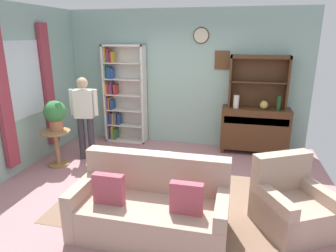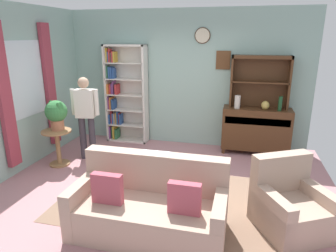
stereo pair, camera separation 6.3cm
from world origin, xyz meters
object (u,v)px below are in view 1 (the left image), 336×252
Objects in this scene: bookshelf at (122,96)px; bottle_wine at (279,103)px; sideboard_hutch at (259,74)px; book_stack at (166,164)px; sideboard at (255,128)px; plant_stand at (57,144)px; vase_tall at (236,102)px; potted_plant_large at (55,113)px; couch_floral at (151,208)px; coffee_table at (164,172)px; vase_round at (264,105)px; person_reading at (85,113)px; armchair_floral at (291,206)px.

bookshelf is 3.21m from bottle_wine.
sideboard_hutch is 2.71m from book_stack.
sideboard is 1.99× the size of plant_stand.
sideboard_hutch is at bearing 25.89° from vase_tall.
vase_tall is 0.47× the size of potted_plant_large.
couch_floral is (-1.67, -2.84, -0.74)m from bottle_wine.
sideboard is 0.72× the size of couch_floral.
bottle_wine reaches higher than coffee_table.
bottle_wine reaches higher than vase_tall.
sideboard reaches higher than couch_floral.
sideboard_hutch is at bearing 153.04° from bottle_wine.
bottle_wine is at bearing -26.96° from sideboard_hutch.
potted_plant_large reaches higher than vase_round.
bookshelf is at bearing 76.06° from person_reading.
book_stack is (-0.94, -1.91, -0.57)m from vase_tall.
bookshelf reaches higher than coffee_table.
sideboard_hutch reaches higher than sideboard.
book_stack is (2.15, -0.58, -0.49)m from potted_plant_large.
vase_round is at bearing 53.28° from coffee_table.
bookshelf is 1.62× the size of sideboard.
book_stack is (1.77, -0.93, -0.43)m from person_reading.
vase_round reaches higher than plant_stand.
armchair_floral is at bearing -81.83° from sideboard.
vase_tall reaches higher than sideboard.
sideboard reaches higher than armchair_floral.
vase_tall is at bearing 64.09° from coffee_table.
potted_plant_large reaches higher than coffee_table.
couch_floral is (-1.28, -2.93, -0.20)m from sideboard.
coffee_table is (-0.95, -1.96, -0.69)m from vase_tall.
person_reading reaches higher than book_stack.
armchair_floral is (0.22, -2.40, -0.72)m from vase_round.
bookshelf is 8.32× the size of vase_tall.
bottle_wine is at bearing 59.50° from couch_floral.
sideboard is 2.40m from book_stack.
person_reading reaches higher than vase_tall.
bottle_wine is 2.63m from book_stack.
bottle_wine is at bearing 18.90° from potted_plant_large.
bottle_wine is 2.70m from coffee_table.
vase_round is 3.85m from potted_plant_large.
bookshelf reaches higher than armchair_floral.
bottle_wine is 0.51× the size of potted_plant_large.
sideboard is 5.15× the size of vase_tall.
sideboard_hutch is at bearing 126.48° from vase_round.
vase_tall is at bearing -3.91° from bookshelf.
vase_round is at bearing 63.74° from couch_floral.
coffee_table is at bearing -115.91° from vase_tall.
bottle_wine is (3.21, -0.17, 0.03)m from bookshelf.
sideboard_hutch is 0.67m from bottle_wine.
couch_floral is at bearing -63.00° from bookshelf.
potted_plant_large is at bearing 164.84° from book_stack.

